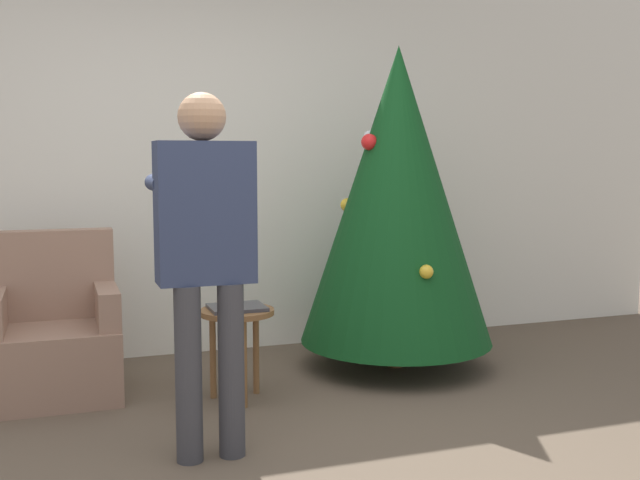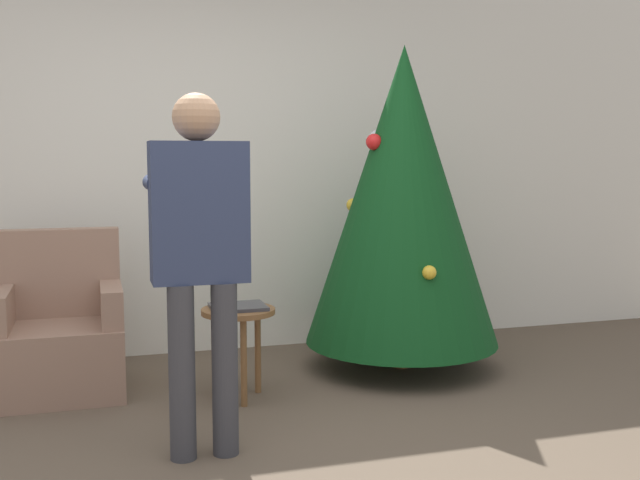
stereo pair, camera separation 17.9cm
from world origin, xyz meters
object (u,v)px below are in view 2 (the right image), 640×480
(christmas_tree, at_px, (403,196))
(armchair, at_px, (59,336))
(side_stool, at_px, (238,323))
(person_standing, at_px, (200,240))

(christmas_tree, xyz_separation_m, armchair, (-2.11, 0.12, -0.79))
(side_stool, bearing_deg, christmas_tree, 15.58)
(armchair, xyz_separation_m, person_standing, (0.67, -1.16, 0.66))
(christmas_tree, distance_m, person_standing, 1.78)
(armchair, xyz_separation_m, side_stool, (0.98, -0.43, 0.11))
(christmas_tree, distance_m, armchair, 2.26)
(christmas_tree, relative_size, person_standing, 1.25)
(armchair, distance_m, side_stool, 1.08)
(armchair, distance_m, person_standing, 1.49)
(armchair, relative_size, person_standing, 0.57)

